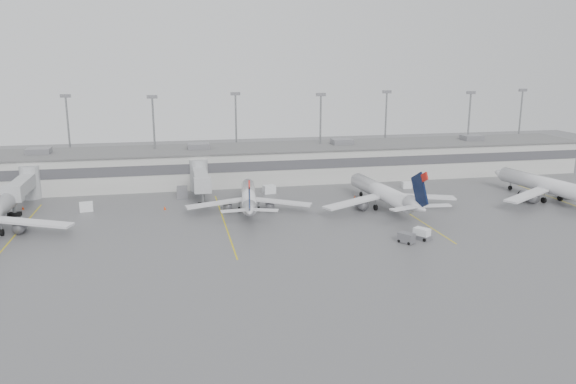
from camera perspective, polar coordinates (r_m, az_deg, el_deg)
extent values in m
plane|color=#505052|center=(83.14, 7.33, -6.94)|extent=(260.00, 260.00, 0.00)
cube|color=#B4B5AF|center=(136.33, -0.58, 2.95)|extent=(150.00, 16.00, 8.00)
cube|color=#47474C|center=(128.39, 0.13, 2.75)|extent=(150.00, 0.15, 2.20)
cube|color=#606060|center=(135.65, -0.58, 4.64)|extent=(152.00, 17.00, 0.30)
cube|color=slate|center=(136.08, -23.99, 3.82)|extent=(5.00, 4.00, 1.30)
cube|color=slate|center=(153.26, 18.16, 5.27)|extent=(5.00, 4.00, 1.30)
cylinder|color=gray|center=(144.21, -21.33, 5.03)|extent=(0.44, 0.44, 20.00)
cube|color=slate|center=(143.23, -21.68, 9.06)|extent=(2.40, 0.50, 0.80)
cylinder|color=gray|center=(134.85, -13.41, 5.06)|extent=(0.44, 0.44, 20.00)
cube|color=slate|center=(133.81, -13.64, 9.38)|extent=(2.40, 0.50, 0.80)
cylinder|color=gray|center=(143.14, -5.28, 5.83)|extent=(0.44, 0.44, 20.00)
cube|color=slate|center=(142.16, -5.37, 9.91)|extent=(2.40, 0.50, 0.80)
cylinder|color=gray|center=(139.56, 3.31, 5.67)|extent=(0.44, 0.44, 20.00)
cube|color=slate|center=(138.56, 3.36, 9.85)|extent=(2.40, 0.50, 0.80)
cylinder|color=gray|center=(152.91, 9.86, 6.18)|extent=(0.44, 0.44, 20.00)
cube|color=slate|center=(152.00, 10.02, 9.99)|extent=(2.40, 0.50, 0.80)
cylinder|color=gray|center=(154.83, 17.83, 5.82)|extent=(0.44, 0.44, 20.00)
cube|color=slate|center=(153.92, 18.10, 9.58)|extent=(2.40, 0.50, 0.80)
cylinder|color=gray|center=(171.69, 22.45, 6.14)|extent=(0.44, 0.44, 20.00)
cube|color=slate|center=(170.87, 22.76, 9.53)|extent=(2.40, 0.50, 0.80)
cylinder|color=#A5A8AB|center=(129.41, -24.69, 0.92)|extent=(4.00, 4.00, 7.00)
cube|color=#A5A8AB|center=(123.06, -25.36, 0.64)|extent=(2.80, 13.00, 2.60)
cube|color=#A5A8AB|center=(115.95, -26.19, -0.16)|extent=(3.40, 2.40, 3.00)
cylinder|color=gray|center=(116.60, -26.04, -1.55)|extent=(0.70, 0.70, 2.80)
cube|color=black|center=(116.85, -25.99, -2.04)|extent=(2.20, 1.20, 0.70)
cylinder|color=#A5A8AB|center=(126.17, -9.03, 1.70)|extent=(4.00, 4.00, 7.00)
cube|color=#A5A8AB|center=(119.65, -8.88, 1.46)|extent=(2.80, 13.00, 2.60)
cube|color=#A5A8AB|center=(112.32, -8.66, 0.68)|extent=(3.40, 2.40, 3.00)
cylinder|color=gray|center=(112.99, -8.61, -0.75)|extent=(0.70, 0.70, 2.80)
cube|color=black|center=(113.25, -8.59, -1.27)|extent=(2.20, 1.20, 0.70)
cube|color=#D1BA0C|center=(104.99, -25.91, -3.87)|extent=(0.25, 40.00, 0.01)
cube|color=#D1BA0C|center=(102.00, -6.49, -3.04)|extent=(0.25, 40.00, 0.01)
cube|color=#D1BA0C|center=(110.62, 11.87, -1.94)|extent=(0.25, 40.00, 0.01)
cube|color=#D1BA0C|center=(128.53, 26.33, -0.93)|extent=(0.25, 40.00, 0.01)
cone|color=silver|center=(118.87, -26.17, -0.43)|extent=(3.23, 3.03, 3.14)
cube|color=silver|center=(102.24, -24.55, -2.83)|extent=(13.73, 7.16, 0.37)
cylinder|color=black|center=(116.17, -26.50, -2.12)|extent=(0.40, 0.95, 0.94)
cylinder|color=black|center=(104.89, -27.06, -3.68)|extent=(0.51, 1.17, 1.15)
cylinder|color=silver|center=(109.52, -4.02, -0.40)|extent=(5.09, 19.76, 2.67)
cone|color=silver|center=(120.27, -4.09, 0.85)|extent=(2.96, 2.80, 2.67)
cone|color=silver|center=(97.97, -3.93, -1.84)|extent=(3.20, 4.75, 2.67)
cube|color=silver|center=(107.40, -7.32, -1.15)|extent=(11.80, 4.45, 0.31)
cube|color=silver|center=(107.52, -0.67, -1.02)|extent=(11.46, 7.01, 0.31)
cube|color=black|center=(96.89, -3.95, -0.44)|extent=(0.89, 5.01, 5.82)
cube|color=red|center=(95.24, -3.96, 0.74)|extent=(0.49, 1.82, 1.69)
cylinder|color=black|center=(117.84, -4.06, -0.54)|extent=(0.41, 0.83, 0.80)
cylinder|color=black|center=(108.34, -4.98, -1.76)|extent=(0.52, 1.02, 0.98)
cylinder|color=black|center=(108.37, -3.00, -1.72)|extent=(0.52, 1.02, 0.98)
cylinder|color=silver|center=(112.42, 9.45, 0.03)|extent=(5.37, 22.86, 3.09)
cone|color=silver|center=(123.63, 6.78, 1.34)|extent=(3.37, 3.18, 3.09)
cone|color=silver|center=(100.70, 12.98, -1.46)|extent=(3.60, 5.44, 3.09)
cube|color=silver|center=(107.03, 6.69, -1.01)|extent=(13.33, 7.86, 0.36)
cube|color=silver|center=(113.60, 13.34, -0.44)|extent=(13.66, 5.45, 0.36)
cube|color=black|center=(99.57, 13.22, 0.13)|extent=(0.89, 5.80, 6.74)
cube|color=red|center=(97.88, 13.70, 1.48)|extent=(0.52, 2.10, 1.96)
cylinder|color=black|center=(121.11, 7.43, -0.21)|extent=(0.45, 0.96, 0.93)
cylinder|color=black|center=(110.29, 8.89, -1.56)|extent=(0.58, 1.17, 1.13)
cylinder|color=black|center=(112.25, 10.86, -1.38)|extent=(0.58, 1.17, 1.13)
cylinder|color=silver|center=(128.28, 24.67, 0.69)|extent=(7.33, 23.72, 3.21)
cone|color=silver|center=(137.45, 20.70, 1.83)|extent=(3.69, 3.52, 3.21)
cube|color=silver|center=(121.13, 23.20, -0.28)|extent=(13.56, 9.02, 0.37)
cylinder|color=black|center=(135.41, 21.63, 0.40)|extent=(0.54, 1.01, 0.96)
cylinder|color=black|center=(125.80, 24.55, -0.76)|extent=(0.68, 1.24, 1.18)
cylinder|color=black|center=(129.06, 25.93, -0.57)|extent=(0.68, 1.24, 1.18)
cube|color=white|center=(94.19, 13.43, -4.15)|extent=(2.69, 2.94, 1.87)
cube|color=slate|center=(94.36, 13.41, -4.48)|extent=(3.10, 3.40, 0.73)
cylinder|color=black|center=(94.19, 12.61, -4.51)|extent=(0.52, 0.61, 0.58)
cylinder|color=black|center=(95.56, 13.13, -4.28)|extent=(0.52, 0.61, 0.58)
cylinder|color=black|center=(93.20, 13.70, -4.77)|extent=(0.52, 0.61, 0.58)
cylinder|color=black|center=(94.59, 14.21, -4.53)|extent=(0.52, 0.61, 0.58)
cube|color=slate|center=(91.88, 11.93, -4.56)|extent=(2.66, 2.94, 1.56)
cylinder|color=black|center=(92.00, 11.21, -4.90)|extent=(0.46, 0.54, 0.51)
cylinder|color=black|center=(92.14, 12.61, -4.94)|extent=(0.46, 0.54, 0.51)
cube|color=white|center=(115.07, -19.82, -1.42)|extent=(2.67, 1.98, 1.74)
cube|color=white|center=(122.59, -1.92, 0.28)|extent=(2.84, 2.16, 1.82)
cube|color=white|center=(130.27, 11.99, 0.70)|extent=(2.22, 1.57, 1.50)
cube|color=slate|center=(120.84, -10.70, -0.04)|extent=(2.34, 3.65, 2.24)
cone|color=#EE3C05|center=(121.25, -25.33, -1.45)|extent=(0.45, 0.45, 0.72)
cone|color=#EE3C05|center=(112.05, -12.41, -1.58)|extent=(0.46, 0.46, 0.74)
cone|color=#EE3C05|center=(119.10, 6.80, -0.49)|extent=(0.42, 0.42, 0.67)
cone|color=#EE3C05|center=(143.46, 23.18, 0.89)|extent=(0.41, 0.41, 0.65)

